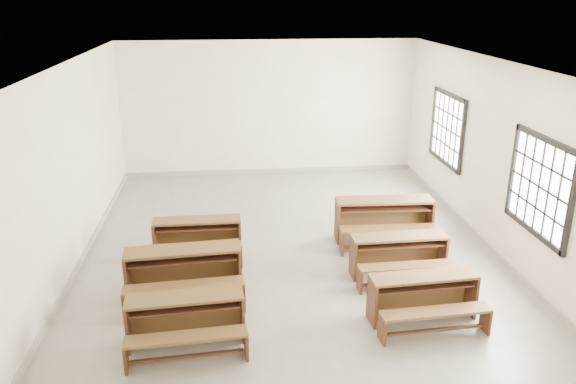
{
  "coord_description": "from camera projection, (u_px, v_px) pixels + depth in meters",
  "views": [
    {
      "loc": [
        -0.94,
        -8.99,
        4.25
      ],
      "look_at": [
        0.0,
        0.0,
        1.0
      ],
      "focal_mm": 35.0,
      "sensor_mm": 36.0,
      "label": 1
    }
  ],
  "objects": [
    {
      "name": "desk_set_0",
      "position": [
        186.0,
        317.0,
        7.04
      ],
      "size": [
        1.52,
        0.87,
        0.66
      ],
      "rotation": [
        0.0,
        0.0,
        0.08
      ],
      "color": "brown",
      "rests_on": "ground"
    },
    {
      "name": "desk_set_5",
      "position": [
        385.0,
        217.0,
        9.99
      ],
      "size": [
        1.76,
        0.96,
        0.78
      ],
      "rotation": [
        0.0,
        0.0,
        -0.04
      ],
      "color": "brown",
      "rests_on": "ground"
    },
    {
      "name": "desk_set_1",
      "position": [
        184.0,
        270.0,
        8.13
      ],
      "size": [
        1.72,
        0.99,
        0.75
      ],
      "rotation": [
        0.0,
        0.0,
        0.07
      ],
      "color": "brown",
      "rests_on": "ground"
    },
    {
      "name": "desk_set_4",
      "position": [
        399.0,
        253.0,
        8.75
      ],
      "size": [
        1.5,
        0.8,
        0.67
      ],
      "rotation": [
        0.0,
        0.0,
        0.02
      ],
      "color": "brown",
      "rests_on": "ground"
    },
    {
      "name": "desk_set_3",
      "position": [
        424.0,
        295.0,
        7.57
      ],
      "size": [
        1.5,
        0.85,
        0.66
      ],
      "rotation": [
        0.0,
        0.0,
        0.06
      ],
      "color": "brown",
      "rests_on": "ground"
    },
    {
      "name": "room",
      "position": [
        293.0,
        127.0,
        9.23
      ],
      "size": [
        8.5,
        8.5,
        3.2
      ],
      "color": "gray",
      "rests_on": "ground"
    },
    {
      "name": "desk_set_2",
      "position": [
        197.0,
        235.0,
        9.41
      ],
      "size": [
        1.47,
        0.77,
        0.66
      ],
      "rotation": [
        0.0,
        0.0,
        0.01
      ],
      "color": "brown",
      "rests_on": "ground"
    }
  ]
}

